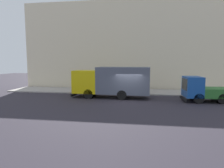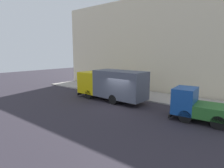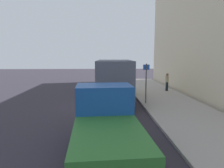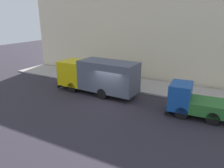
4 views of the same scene
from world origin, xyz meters
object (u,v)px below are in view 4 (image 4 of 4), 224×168
at_px(large_utility_truck, 98,75).
at_px(pedestrian_walking, 97,67).
at_px(street_sign_post, 123,72).
at_px(small_flatbed_truck, 196,102).

distance_m(large_utility_truck, pedestrian_walking, 6.22).
relative_size(large_utility_truck, street_sign_post, 2.85).
relative_size(small_flatbed_truck, street_sign_post, 1.74).
xyz_separation_m(large_utility_truck, street_sign_post, (2.12, -1.56, 0.05)).
bearing_deg(pedestrian_walking, large_utility_truck, 60.65).
bearing_deg(small_flatbed_truck, large_utility_truck, 81.61).
xyz_separation_m(small_flatbed_truck, pedestrian_walking, (5.94, 12.03, -0.05)).
relative_size(small_flatbed_truck, pedestrian_walking, 2.90).
height_order(large_utility_truck, small_flatbed_truck, large_utility_truck).
height_order(large_utility_truck, pedestrian_walking, large_utility_truck).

